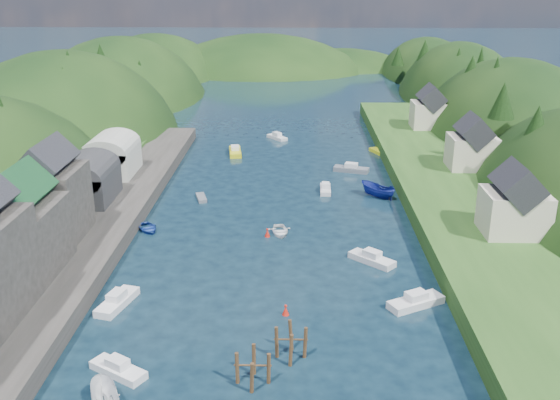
{
  "coord_description": "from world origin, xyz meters",
  "views": [
    {
      "loc": [
        1.9,
        -45.34,
        30.56
      ],
      "look_at": [
        0.0,
        28.0,
        4.0
      ],
      "focal_mm": 40.0,
      "sensor_mm": 36.0,
      "label": 1
    }
  ],
  "objects_px": {
    "channel_buoy_near": "(286,310)",
    "channel_buoy_far": "(267,233)",
    "piling_cluster_near": "(253,371)",
    "piling_cluster_far": "(291,345)"
  },
  "relations": [
    {
      "from": "piling_cluster_far",
      "to": "channel_buoy_near",
      "type": "distance_m",
      "value": 7.06
    },
    {
      "from": "channel_buoy_near",
      "to": "channel_buoy_far",
      "type": "xyz_separation_m",
      "value": [
        -2.59,
        18.84,
        0.0
      ]
    },
    {
      "from": "channel_buoy_near",
      "to": "piling_cluster_far",
      "type": "bearing_deg",
      "value": -85.4
    },
    {
      "from": "channel_buoy_near",
      "to": "channel_buoy_far",
      "type": "relative_size",
      "value": 1.0
    },
    {
      "from": "channel_buoy_near",
      "to": "channel_buoy_far",
      "type": "bearing_deg",
      "value": 97.82
    },
    {
      "from": "piling_cluster_far",
      "to": "channel_buoy_near",
      "type": "bearing_deg",
      "value": 94.6
    },
    {
      "from": "piling_cluster_near",
      "to": "piling_cluster_far",
      "type": "relative_size",
      "value": 0.95
    },
    {
      "from": "piling_cluster_near",
      "to": "channel_buoy_far",
      "type": "distance_m",
      "value": 29.47
    },
    {
      "from": "piling_cluster_far",
      "to": "channel_buoy_near",
      "type": "xyz_separation_m",
      "value": [
        -0.56,
        7.0,
        -0.7
      ]
    },
    {
      "from": "piling_cluster_far",
      "to": "channel_buoy_far",
      "type": "relative_size",
      "value": 3.18
    }
  ]
}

